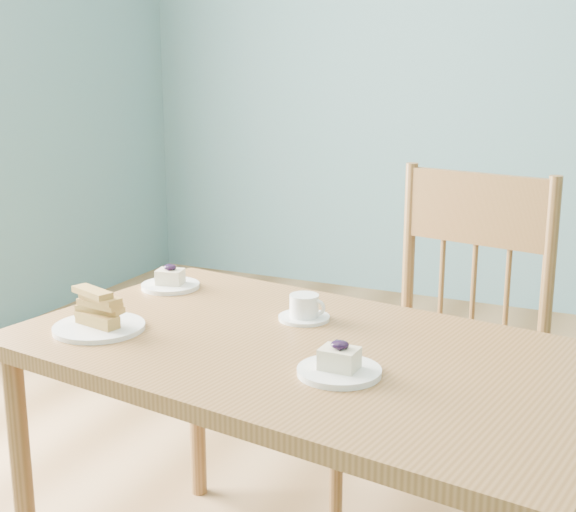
# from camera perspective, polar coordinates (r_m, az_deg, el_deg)

# --- Properties ---
(room) EXTENTS (5.01, 5.01, 2.71)m
(room) POSITION_cam_1_polar(r_m,az_deg,el_deg) (1.68, 15.58, 15.99)
(room) COLOR #9D7449
(room) RESTS_ON ground
(dining_table) EXTENTS (1.37, 0.91, 0.68)m
(dining_table) POSITION_cam_1_polar(r_m,az_deg,el_deg) (1.73, 1.47, -8.55)
(dining_table) COLOR olive
(dining_table) RESTS_ON ground
(dining_chair) EXTENTS (0.53, 0.52, 0.99)m
(dining_chair) POSITION_cam_1_polar(r_m,az_deg,el_deg) (2.18, 11.20, -6.99)
(dining_chair) COLOR olive
(dining_chair) RESTS_ON ground
(cheesecake_plate_near) EXTENTS (0.16, 0.16, 0.07)m
(cheesecake_plate_near) POSITION_cam_1_polar(r_m,az_deg,el_deg) (1.55, 3.67, -7.81)
(cheesecake_plate_near) COLOR white
(cheesecake_plate_near) RESTS_ON dining_table
(cheesecake_plate_far) EXTENTS (0.15, 0.15, 0.06)m
(cheesecake_plate_far) POSITION_cam_1_polar(r_m,az_deg,el_deg) (2.14, -8.37, -1.84)
(cheesecake_plate_far) COLOR white
(cheesecake_plate_far) RESTS_ON dining_table
(coffee_cup) EXTENTS (0.12, 0.12, 0.06)m
(coffee_cup) POSITION_cam_1_polar(r_m,az_deg,el_deg) (1.86, 1.19, -3.80)
(coffee_cup) COLOR white
(coffee_cup) RESTS_ON dining_table
(biscotti_plate) EXTENTS (0.20, 0.20, 0.09)m
(biscotti_plate) POSITION_cam_1_polar(r_m,az_deg,el_deg) (1.84, -13.33, -4.22)
(biscotti_plate) COLOR white
(biscotti_plate) RESTS_ON dining_table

